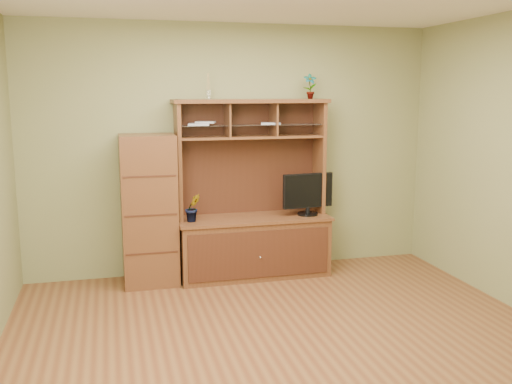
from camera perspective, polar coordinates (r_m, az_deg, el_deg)
name	(u,v)px	position (r m, az deg, el deg)	size (l,w,h in m)	color
room	(289,175)	(4.36, 3.31, 1.68)	(4.54, 4.04, 2.74)	#5D311A
media_hutch	(253,228)	(6.19, -0.33, -3.60)	(1.66, 0.61, 1.90)	#482714
monitor	(308,193)	(6.21, 5.22, -0.12)	(0.58, 0.22, 0.46)	black
orchid_plant	(193,208)	(5.92, -6.34, -1.57)	(0.16, 0.13, 0.29)	#3D6121
top_plant	(310,86)	(6.28, 5.42, 10.49)	(0.14, 0.10, 0.27)	#366B25
reed_diffuser	(208,89)	(6.00, -4.80, 10.22)	(0.05, 0.05, 0.27)	silver
magazines	(225,123)	(6.04, -3.14, 6.87)	(1.02, 0.21, 0.04)	silver
side_cabinet	(149,210)	(5.97, -10.64, -1.79)	(0.55, 0.50, 1.55)	#482714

